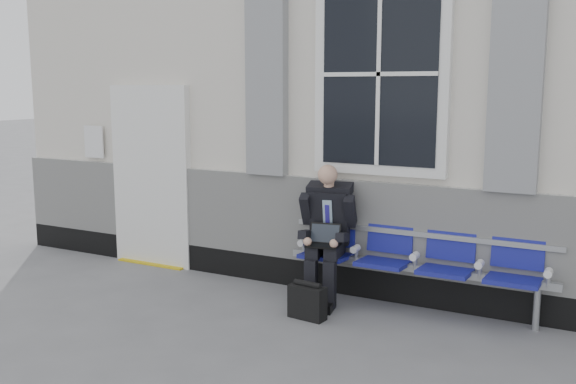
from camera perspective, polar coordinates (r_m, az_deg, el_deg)
The scene contains 3 objects.
bench at distance 6.26m, azimuth 11.37°, elevation -5.45°, with size 2.60×0.47×0.91m.
businessman at distance 6.39m, azimuth 3.51°, elevation -3.15°, with size 0.58×0.78×1.38m.
briefcase at distance 6.03m, azimuth 1.72°, elevation -9.69°, with size 0.37×0.19×0.36m.
Camera 1 is at (-0.02, -4.50, 2.13)m, focal length 40.00 mm.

